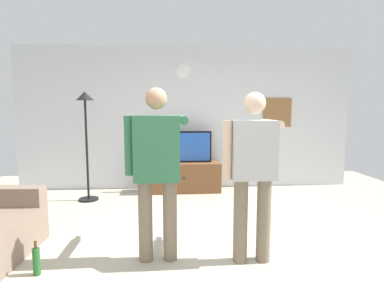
# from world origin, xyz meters

# --- Properties ---
(ground_plane) EXTENTS (8.40, 8.40, 0.00)m
(ground_plane) POSITION_xyz_m (0.00, 0.00, 0.00)
(ground_plane) COLOR #B2A893
(back_wall) EXTENTS (6.40, 0.10, 2.70)m
(back_wall) POSITION_xyz_m (0.00, 2.95, 1.35)
(back_wall) COLOR silver
(back_wall) RESTS_ON ground_plane
(tv_stand) EXTENTS (1.36, 0.45, 0.55)m
(tv_stand) POSITION_xyz_m (-0.08, 2.60, 0.27)
(tv_stand) COLOR brown
(tv_stand) RESTS_ON ground_plane
(television) EXTENTS (1.04, 0.07, 0.58)m
(television) POSITION_xyz_m (-0.08, 2.65, 0.84)
(television) COLOR black
(television) RESTS_ON tv_stand
(wall_clock) EXTENTS (0.25, 0.03, 0.25)m
(wall_clock) POSITION_xyz_m (-0.08, 2.89, 2.23)
(wall_clock) COLOR white
(framed_picture) EXTENTS (0.56, 0.04, 0.56)m
(framed_picture) POSITION_xyz_m (1.76, 2.90, 1.47)
(framed_picture) COLOR olive
(floor_lamp) EXTENTS (0.32, 0.32, 1.82)m
(floor_lamp) POSITION_xyz_m (-1.71, 2.16, 1.30)
(floor_lamp) COLOR black
(floor_lamp) RESTS_ON ground_plane
(person_standing_nearer_lamp) EXTENTS (0.63, 0.78, 1.74)m
(person_standing_nearer_lamp) POSITION_xyz_m (-0.45, 0.02, 0.99)
(person_standing_nearer_lamp) COLOR #7A6B56
(person_standing_nearer_lamp) RESTS_ON ground_plane
(person_standing_nearer_couch) EXTENTS (0.61, 0.78, 1.69)m
(person_standing_nearer_couch) POSITION_xyz_m (0.49, -0.08, 0.96)
(person_standing_nearer_couch) COLOR #7A6B56
(person_standing_nearer_couch) RESTS_ON ground_plane
(beverage_bottle) EXTENTS (0.07, 0.07, 0.32)m
(beverage_bottle) POSITION_xyz_m (-1.56, -0.21, 0.13)
(beverage_bottle) COLOR #1E5923
(beverage_bottle) RESTS_ON ground_plane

